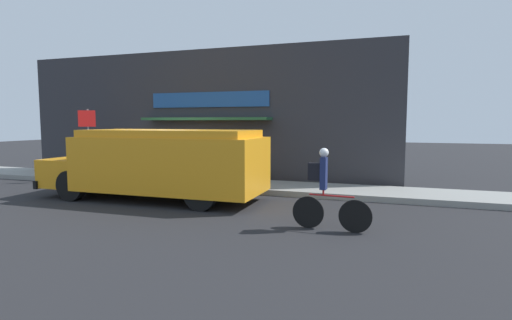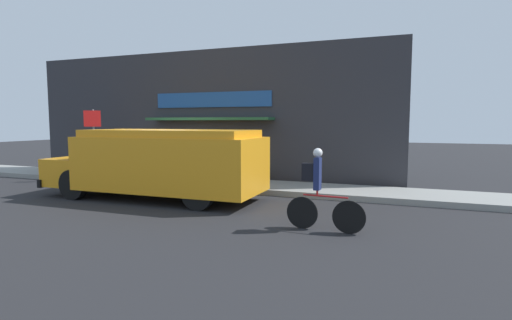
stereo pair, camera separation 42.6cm
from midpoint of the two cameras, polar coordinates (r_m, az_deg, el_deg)
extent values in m
plane|color=#232326|center=(13.80, -12.14, -3.99)|extent=(70.00, 70.00, 0.00)
cube|color=gray|center=(14.63, -9.96, -3.06)|extent=(28.00, 2.02, 0.18)
cube|color=#2D2D33|center=(15.63, -7.54, 6.29)|extent=(15.31, 0.18, 4.95)
cube|color=#1E4C93|center=(15.24, -5.54, 8.57)|extent=(4.79, 0.05, 0.56)
cube|color=#235633|center=(14.92, -6.11, 5.87)|extent=(5.03, 0.72, 0.10)
cube|color=orange|center=(11.60, -11.14, -0.47)|extent=(5.32, 2.24, 1.51)
cube|color=orange|center=(13.64, -22.93, -1.36)|extent=(1.30, 2.01, 0.83)
cube|color=orange|center=(11.54, -11.22, 3.75)|extent=(4.89, 2.06, 0.20)
cube|color=black|center=(14.09, -24.65, -2.51)|extent=(0.15, 2.12, 0.24)
cube|color=red|center=(13.49, -13.44, 0.63)|extent=(0.03, 0.44, 0.44)
cylinder|color=black|center=(13.96, -18.46, -2.23)|extent=(0.87, 0.27, 0.87)
cylinder|color=black|center=(12.60, -23.74, -3.23)|extent=(0.87, 0.27, 0.87)
cylinder|color=black|center=(11.85, -2.95, -3.29)|extent=(0.87, 0.27, 0.87)
cylinder|color=black|center=(10.21, -7.09, -4.75)|extent=(0.87, 0.27, 0.87)
cylinder|color=black|center=(8.31, 14.59, -7.92)|extent=(0.68, 0.08, 0.67)
cylinder|color=black|center=(8.53, 8.05, -7.46)|extent=(0.68, 0.08, 0.67)
cylinder|color=red|center=(8.33, 11.33, -5.11)|extent=(0.93, 0.09, 0.04)
cylinder|color=red|center=(8.36, 10.19, -4.63)|extent=(0.04, 0.04, 0.12)
cube|color=navy|center=(8.30, 10.23, -1.96)|extent=(0.13, 0.21, 0.67)
sphere|color=white|center=(8.26, 10.29, 1.02)|extent=(0.19, 0.19, 0.19)
cube|color=black|center=(8.34, 8.97, -1.69)|extent=(0.27, 0.15, 0.36)
cylinder|color=slate|center=(16.24, -21.42, 2.29)|extent=(0.07, 0.07, 2.53)
cube|color=red|center=(16.18, -21.66, 5.52)|extent=(0.45, 0.45, 0.60)
cylinder|color=#38383D|center=(14.10, -0.95, -1.40)|extent=(0.59, 0.59, 0.75)
cylinder|color=black|center=(14.06, -0.95, 0.19)|extent=(0.60, 0.60, 0.04)
camera|label=1|loc=(0.21, -88.98, 0.10)|focal=28.00mm
camera|label=2|loc=(0.21, 91.02, -0.10)|focal=28.00mm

